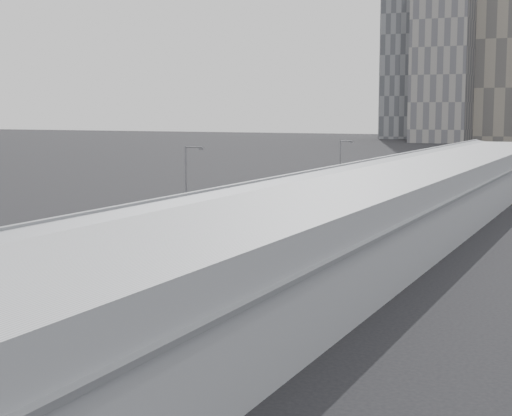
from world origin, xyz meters
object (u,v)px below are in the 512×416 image
Objects in this scene: bus_2 at (180,253)px; bus_7 at (404,182)px; bus_10 at (462,165)px; street_lamp_near at (188,187)px; bus_3 at (260,230)px; bus_6 at (384,189)px; bus_9 at (447,170)px; shipping_container at (382,176)px; suv at (399,176)px; bus_5 at (352,199)px; street_lamp_far at (342,164)px; bus_4 at (312,213)px; bus_8 at (426,174)px; bus_1 at (26,305)px.

bus_7 reaches higher than bus_2.
street_lamp_near reaches higher than bus_10.
bus_3 is 0.93× the size of bus_6.
shipping_container is at bearing -117.83° from bus_9.
bus_6 is at bearing -91.32° from bus_10.
bus_9 is at bearing 58.25° from shipping_container.
bus_9 is 2.56× the size of suv.
street_lamp_far is (-7.11, 16.55, 3.15)m from bus_5.
bus_3 is at bearing -89.59° from bus_4.
bus_4 is 54.67m from shipping_container.
bus_6 is 27.79m from shipping_container.
bus_3 is 69.14m from bus_8.
suv is (-7.26, 34.60, -1.01)m from bus_6.
bus_5 reaches higher than shipping_container.
bus_7 reaches higher than shipping_container.
bus_5 is at bearing -79.88° from shipping_container.
bus_3 is 0.97× the size of bus_8.
bus_9 is at bearing 89.31° from bus_2.
bus_2 is at bearing -83.14° from street_lamp_far.
shipping_container is (-8.03, 26.60, -0.51)m from bus_6.
bus_10 is at bearing 72.75° from shipping_container.
bus_6 is 2.77× the size of suv.
bus_6 is 1.52× the size of street_lamp_near.
bus_2 is 0.94× the size of bus_6.
bus_7 is at bearing 92.13° from bus_1.
street_lamp_near is (-7.11, -41.46, 3.58)m from bus_6.
street_lamp_near is (-7.07, -1.00, 3.70)m from bus_3.
bus_3 is (0.23, 30.94, 0.10)m from bus_1.
bus_1 is 2.41× the size of suv.
bus_4 is 2.63× the size of suv.
street_lamp_near is at bearing 117.47° from bus_2.
bus_6 is at bearing -74.09° from shipping_container.
bus_7 is 1.07× the size of bus_9.
bus_10 is 1.47× the size of street_lamp_near.
bus_4 reaches higher than shipping_container.
bus_6 is 2.47× the size of shipping_container.
bus_10 is at bearing 81.56° from street_lamp_far.
bus_5 is (0.00, 58.12, 0.15)m from bus_1.
bus_7 is at bearing -91.99° from bus_10.
bus_9 is 2.27× the size of shipping_container.
street_lamp_near is at bearing -65.71° from suv.
bus_1 is 1.48× the size of street_lamp_far.
bus_4 is at bearing -83.84° from bus_5.
street_lamp_far reaches higher than bus_7.
bus_3 is 75.41m from suv.
bus_10 is (0.57, 126.37, 0.17)m from bus_1.
bus_2 is 1.43× the size of street_lamp_near.
suv is at bearing 95.80° from bus_1.
shipping_container is 8.06m from suv.
street_lamp_near is at bearing -93.56° from bus_8.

